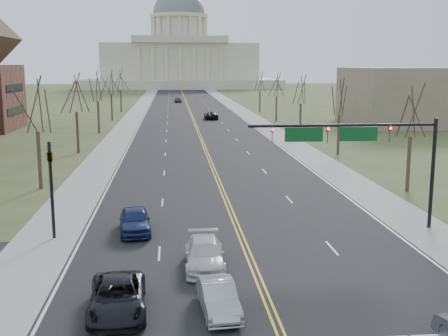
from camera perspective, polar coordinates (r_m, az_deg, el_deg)
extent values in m
plane|color=#444A25|center=(23.43, 5.72, -16.29)|extent=(600.00, 600.00, 0.00)
cube|color=black|center=(131.01, -3.51, 5.83)|extent=(20.00, 380.00, 0.01)
cube|color=black|center=(28.83, 3.41, -10.96)|extent=(120.00, 14.00, 0.01)
cube|color=gray|center=(131.17, -8.78, 5.74)|extent=(4.00, 380.00, 0.03)
cube|color=gray|center=(131.93, 1.73, 5.88)|extent=(4.00, 380.00, 0.03)
cube|color=gold|center=(131.00, -3.51, 5.83)|extent=(0.42, 380.00, 0.01)
cube|color=silver|center=(131.06, -7.82, 5.76)|extent=(0.15, 380.00, 0.01)
cube|color=silver|center=(131.68, 0.78, 5.88)|extent=(0.15, 380.00, 0.01)
cube|color=beige|center=(270.68, -4.50, 8.62)|extent=(90.00, 60.00, 4.00)
cube|color=beige|center=(270.55, -4.53, 10.73)|extent=(70.00, 40.00, 16.00)
cube|color=beige|center=(250.29, -4.49, 12.94)|extent=(42.00, 3.00, 3.00)
cylinder|color=beige|center=(270.99, -4.57, 13.70)|extent=(24.00, 24.00, 12.00)
cylinder|color=beige|center=(271.46, -4.60, 15.13)|extent=(27.00, 27.00, 1.60)
ellipsoid|color=slate|center=(271.53, -4.60, 15.30)|extent=(24.00, 24.00, 22.80)
cylinder|color=black|center=(38.51, 20.42, -0.57)|extent=(0.24, 0.24, 7.20)
cylinder|color=black|center=(35.84, 12.04, 4.26)|extent=(12.00, 0.18, 0.18)
imported|color=black|center=(36.91, 16.47, 3.38)|extent=(0.35, 0.40, 1.10)
sphere|color=#FF0C0C|center=(36.73, 16.58, 3.89)|extent=(0.18, 0.18, 0.18)
imported|color=black|center=(35.62, 10.47, 3.39)|extent=(0.35, 0.40, 1.10)
sphere|color=#FF0C0C|center=(35.44, 10.55, 3.92)|extent=(0.18, 0.18, 0.18)
imported|color=black|center=(34.83, 4.91, 3.37)|extent=(0.35, 0.40, 1.10)
sphere|color=#FF0C0C|center=(34.65, 4.96, 3.92)|extent=(0.18, 0.18, 0.18)
cube|color=#0C4C1E|center=(36.21, 13.52, 3.39)|extent=(2.40, 0.12, 0.90)
cube|color=#0C4C1E|center=(35.24, 8.12, 3.39)|extent=(2.40, 0.12, 0.90)
cylinder|color=black|center=(35.60, -17.11, -2.21)|extent=(0.20, 0.20, 6.00)
imported|color=black|center=(35.20, -17.30, 1.28)|extent=(0.32, 0.36, 0.99)
cylinder|color=#392A21|center=(49.35, 18.24, 0.38)|extent=(0.32, 0.32, 4.68)
cylinder|color=#392A21|center=(50.47, -18.24, 0.75)|extent=(0.32, 0.32, 4.95)
cylinder|color=#392A21|center=(67.94, 11.55, 3.32)|extent=(0.32, 0.32, 4.68)
cylinder|color=#392A21|center=(69.91, -14.66, 3.50)|extent=(0.32, 0.32, 4.95)
cylinder|color=#392A21|center=(87.16, 7.76, 4.97)|extent=(0.32, 0.32, 4.68)
cylinder|color=#392A21|center=(89.60, -12.63, 5.05)|extent=(0.32, 0.32, 4.95)
cylinder|color=#392A21|center=(106.66, 5.34, 6.01)|extent=(0.32, 0.32, 4.68)
cylinder|color=#392A21|center=(109.40, -11.33, 6.03)|extent=(0.32, 0.32, 4.95)
cylinder|color=#392A21|center=(126.32, 3.66, 6.72)|extent=(0.32, 0.32, 4.68)
cylinder|color=#392A21|center=(129.27, -10.43, 6.71)|extent=(0.32, 0.32, 4.95)
cube|color=black|center=(98.12, -20.35, 5.50)|extent=(0.10, 9.80, 1.20)
cube|color=black|center=(97.91, -20.49, 7.64)|extent=(0.10, 9.80, 1.20)
cube|color=#766954|center=(106.28, 19.37, 6.89)|extent=(25.00, 20.00, 10.00)
imported|color=#9FA1A7|center=(24.68, -0.60, -13.02)|extent=(1.79, 4.22, 1.35)
imported|color=black|center=(25.00, -10.77, -12.79)|extent=(2.67, 5.31, 1.44)
imported|color=silver|center=(29.77, -1.99, -8.75)|extent=(2.14, 5.03, 1.45)
imported|color=navy|center=(36.20, -9.04, -5.23)|extent=(2.30, 4.88, 1.61)
imported|color=black|center=(110.36, -1.33, 5.38)|extent=(2.58, 5.42, 1.49)
imported|color=#45474C|center=(160.20, -4.71, 6.93)|extent=(2.31, 4.61, 1.51)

